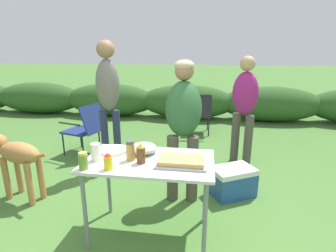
{
  "coord_description": "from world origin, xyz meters",
  "views": [
    {
      "loc": [
        0.46,
        -2.03,
        1.64
      ],
      "look_at": [
        0.08,
        0.55,
        0.89
      ],
      "focal_mm": 28.0,
      "sensor_mm": 36.0,
      "label": 1
    }
  ],
  "objects_px": {
    "mustard_bottle": "(108,161)",
    "dog": "(17,156)",
    "relish_jar": "(83,161)",
    "plate_stack": "(114,151)",
    "spice_jar": "(130,151)",
    "beer_bottle": "(141,154)",
    "mixing_bowl": "(143,148)",
    "standing_person_in_red_jacket": "(245,102)",
    "camp_chair_green_behind_table": "(199,112)",
    "standing_person_in_olive_jacket": "(108,92)",
    "paper_cup_stack": "(96,152)",
    "cooler_box": "(232,181)",
    "folding_table": "(149,168)",
    "food_tray": "(181,161)",
    "standing_person_in_navy_coat": "(183,117)",
    "camp_chair_near_hedge": "(86,127)"
  },
  "relations": [
    {
      "from": "beer_bottle",
      "to": "dog",
      "type": "height_order",
      "value": "beer_bottle"
    },
    {
      "from": "food_tray",
      "to": "camp_chair_near_hedge",
      "type": "xyz_separation_m",
      "value": [
        -1.71,
        1.81,
        -0.3
      ]
    },
    {
      "from": "spice_jar",
      "to": "relish_jar",
      "type": "xyz_separation_m",
      "value": [
        -0.32,
        -0.22,
        -0.02
      ]
    },
    {
      "from": "food_tray",
      "to": "standing_person_in_red_jacket",
      "type": "height_order",
      "value": "standing_person_in_red_jacket"
    },
    {
      "from": "folding_table",
      "to": "mixing_bowl",
      "type": "bearing_deg",
      "value": 120.37
    },
    {
      "from": "paper_cup_stack",
      "to": "beer_bottle",
      "type": "height_order",
      "value": "beer_bottle"
    },
    {
      "from": "beer_bottle",
      "to": "mustard_bottle",
      "type": "relative_size",
      "value": 1.25
    },
    {
      "from": "folding_table",
      "to": "beer_bottle",
      "type": "distance_m",
      "value": 0.18
    },
    {
      "from": "cooler_box",
      "to": "folding_table",
      "type": "bearing_deg",
      "value": -163.82
    },
    {
      "from": "food_tray",
      "to": "camp_chair_near_hedge",
      "type": "height_order",
      "value": "camp_chair_near_hedge"
    },
    {
      "from": "plate_stack",
      "to": "mixing_bowl",
      "type": "relative_size",
      "value": 0.98
    },
    {
      "from": "paper_cup_stack",
      "to": "standing_person_in_red_jacket",
      "type": "height_order",
      "value": "standing_person_in_red_jacket"
    },
    {
      "from": "food_tray",
      "to": "paper_cup_stack",
      "type": "relative_size",
      "value": 2.77
    },
    {
      "from": "folding_table",
      "to": "food_tray",
      "type": "xyz_separation_m",
      "value": [
        0.28,
        -0.05,
        0.1
      ]
    },
    {
      "from": "standing_person_in_navy_coat",
      "to": "mustard_bottle",
      "type": "bearing_deg",
      "value": -122.1
    },
    {
      "from": "plate_stack",
      "to": "spice_jar",
      "type": "height_order",
      "value": "spice_jar"
    },
    {
      "from": "camp_chair_green_behind_table",
      "to": "plate_stack",
      "type": "bearing_deg",
      "value": -106.94
    },
    {
      "from": "camp_chair_near_hedge",
      "to": "mixing_bowl",
      "type": "bearing_deg",
      "value": -124.59
    },
    {
      "from": "dog",
      "to": "camp_chair_green_behind_table",
      "type": "height_order",
      "value": "camp_chair_green_behind_table"
    },
    {
      "from": "plate_stack",
      "to": "mustard_bottle",
      "type": "height_order",
      "value": "mustard_bottle"
    },
    {
      "from": "plate_stack",
      "to": "standing_person_in_navy_coat",
      "type": "relative_size",
      "value": 0.16
    },
    {
      "from": "plate_stack",
      "to": "relish_jar",
      "type": "xyz_separation_m",
      "value": [
        -0.12,
        -0.37,
        0.05
      ]
    },
    {
      "from": "food_tray",
      "to": "camp_chair_green_behind_table",
      "type": "xyz_separation_m",
      "value": [
        0.05,
        3.12,
        -0.3
      ]
    },
    {
      "from": "beer_bottle",
      "to": "standing_person_in_red_jacket",
      "type": "relative_size",
      "value": 0.11
    },
    {
      "from": "beer_bottle",
      "to": "standing_person_in_navy_coat",
      "type": "distance_m",
      "value": 0.85
    },
    {
      "from": "standing_person_in_red_jacket",
      "to": "standing_person_in_olive_jacket",
      "type": "bearing_deg",
      "value": -134.13
    },
    {
      "from": "mustard_bottle",
      "to": "standing_person_in_red_jacket",
      "type": "distance_m",
      "value": 2.36
    },
    {
      "from": "standing_person_in_red_jacket",
      "to": "dog",
      "type": "height_order",
      "value": "standing_person_in_red_jacket"
    },
    {
      "from": "mustard_bottle",
      "to": "dog",
      "type": "bearing_deg",
      "value": 154.66
    },
    {
      "from": "standing_person_in_olive_jacket",
      "to": "paper_cup_stack",
      "type": "bearing_deg",
      "value": -78.64
    },
    {
      "from": "paper_cup_stack",
      "to": "cooler_box",
      "type": "xyz_separation_m",
      "value": [
        1.25,
        0.88,
        -0.65
      ]
    },
    {
      "from": "mustard_bottle",
      "to": "standing_person_in_olive_jacket",
      "type": "height_order",
      "value": "standing_person_in_olive_jacket"
    },
    {
      "from": "plate_stack",
      "to": "mixing_bowl",
      "type": "distance_m",
      "value": 0.27
    },
    {
      "from": "beer_bottle",
      "to": "mustard_bottle",
      "type": "xyz_separation_m",
      "value": [
        -0.23,
        -0.15,
        -0.02
      ]
    },
    {
      "from": "mustard_bottle",
      "to": "spice_jar",
      "type": "bearing_deg",
      "value": 58.11
    },
    {
      "from": "standing_person_in_olive_jacket",
      "to": "relish_jar",
      "type": "bearing_deg",
      "value": -81.35
    },
    {
      "from": "dog",
      "to": "relish_jar",
      "type": "bearing_deg",
      "value": -106.61
    },
    {
      "from": "folding_table",
      "to": "mustard_bottle",
      "type": "height_order",
      "value": "mustard_bottle"
    },
    {
      "from": "mustard_bottle",
      "to": "camp_chair_near_hedge",
      "type": "xyz_separation_m",
      "value": [
        -1.15,
        1.99,
        -0.34
      ]
    },
    {
      "from": "plate_stack",
      "to": "mixing_bowl",
      "type": "bearing_deg",
      "value": 4.77
    },
    {
      "from": "food_tray",
      "to": "standing_person_in_navy_coat",
      "type": "height_order",
      "value": "standing_person_in_navy_coat"
    },
    {
      "from": "mustard_bottle",
      "to": "standing_person_in_olive_jacket",
      "type": "relative_size",
      "value": 0.08
    },
    {
      "from": "mixing_bowl",
      "to": "relish_jar",
      "type": "bearing_deg",
      "value": -134.31
    },
    {
      "from": "mixing_bowl",
      "to": "spice_jar",
      "type": "xyz_separation_m",
      "value": [
        -0.07,
        -0.17,
        0.04
      ]
    },
    {
      "from": "mustard_bottle",
      "to": "camp_chair_near_hedge",
      "type": "bearing_deg",
      "value": 120.08
    },
    {
      "from": "mustard_bottle",
      "to": "camp_chair_green_behind_table",
      "type": "xyz_separation_m",
      "value": [
        0.61,
        3.3,
        -0.34
      ]
    },
    {
      "from": "relish_jar",
      "to": "dog",
      "type": "height_order",
      "value": "relish_jar"
    },
    {
      "from": "plate_stack",
      "to": "standing_person_in_red_jacket",
      "type": "bearing_deg",
      "value": 50.06
    },
    {
      "from": "plate_stack",
      "to": "paper_cup_stack",
      "type": "height_order",
      "value": "paper_cup_stack"
    },
    {
      "from": "mixing_bowl",
      "to": "standing_person_in_red_jacket",
      "type": "distance_m",
      "value": 1.94
    }
  ]
}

